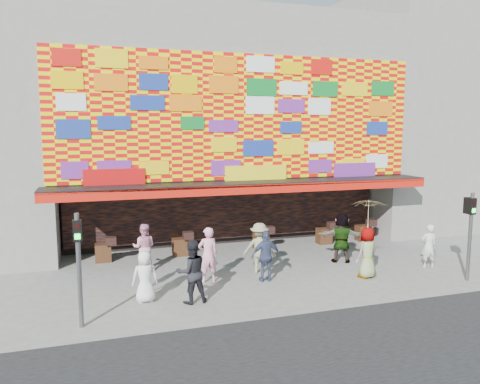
{
  "coord_description": "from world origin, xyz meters",
  "views": [
    {
      "loc": [
        -5.8,
        -13.74,
        5.09
      ],
      "look_at": [
        -0.77,
        2.0,
        2.86
      ],
      "focal_mm": 35.0,
      "sensor_mm": 36.0,
      "label": 1
    }
  ],
  "objects_px": {
    "signal_right": "(471,227)",
    "parasol": "(369,214)",
    "ped_e": "(266,256)",
    "ped_f": "(342,237)",
    "ped_a": "(145,277)",
    "ped_h": "(429,246)",
    "ped_i": "(144,247)",
    "ped_g": "(367,253)",
    "ped_b": "(208,255)",
    "ped_d": "(259,248)",
    "ped_c": "(192,272)",
    "signal_left": "(79,257)"
  },
  "relations": [
    {
      "from": "ped_a",
      "to": "ped_h",
      "type": "height_order",
      "value": "ped_h"
    },
    {
      "from": "ped_d",
      "to": "ped_e",
      "type": "height_order",
      "value": "ped_d"
    },
    {
      "from": "signal_left",
      "to": "ped_f",
      "type": "height_order",
      "value": "signal_left"
    },
    {
      "from": "ped_b",
      "to": "ped_e",
      "type": "distance_m",
      "value": 1.95
    },
    {
      "from": "signal_right",
      "to": "ped_h",
      "type": "xyz_separation_m",
      "value": [
        -0.26,
        1.64,
        -1.05
      ]
    },
    {
      "from": "signal_left",
      "to": "parasol",
      "type": "distance_m",
      "value": 9.42
    },
    {
      "from": "ped_a",
      "to": "ped_f",
      "type": "bearing_deg",
      "value": -166.76
    },
    {
      "from": "signal_left",
      "to": "ped_b",
      "type": "height_order",
      "value": "signal_left"
    },
    {
      "from": "ped_a",
      "to": "ped_g",
      "type": "bearing_deg",
      "value": 178.85
    },
    {
      "from": "signal_left",
      "to": "ped_d",
      "type": "relative_size",
      "value": 1.67
    },
    {
      "from": "ped_a",
      "to": "ped_c",
      "type": "distance_m",
      "value": 1.4
    },
    {
      "from": "signal_right",
      "to": "ped_a",
      "type": "height_order",
      "value": "signal_right"
    },
    {
      "from": "ped_a",
      "to": "parasol",
      "type": "height_order",
      "value": "parasol"
    },
    {
      "from": "ped_a",
      "to": "ped_b",
      "type": "relative_size",
      "value": 0.83
    },
    {
      "from": "ped_a",
      "to": "ped_c",
      "type": "height_order",
      "value": "ped_c"
    },
    {
      "from": "ped_g",
      "to": "ped_i",
      "type": "height_order",
      "value": "ped_g"
    },
    {
      "from": "signal_left",
      "to": "parasol",
      "type": "height_order",
      "value": "signal_left"
    },
    {
      "from": "ped_c",
      "to": "signal_left",
      "type": "bearing_deg",
      "value": 9.53
    },
    {
      "from": "signal_right",
      "to": "ped_e",
      "type": "xyz_separation_m",
      "value": [
        -6.53,
        2.01,
        -0.99
      ]
    },
    {
      "from": "ped_h",
      "to": "ped_a",
      "type": "bearing_deg",
      "value": 12.84
    },
    {
      "from": "ped_e",
      "to": "parasol",
      "type": "bearing_deg",
      "value": 170.67
    },
    {
      "from": "signal_right",
      "to": "parasol",
      "type": "height_order",
      "value": "signal_right"
    },
    {
      "from": "signal_left",
      "to": "ped_f",
      "type": "relative_size",
      "value": 1.55
    },
    {
      "from": "ped_f",
      "to": "ped_g",
      "type": "distance_m",
      "value": 1.97
    },
    {
      "from": "signal_right",
      "to": "ped_g",
      "type": "relative_size",
      "value": 1.7
    },
    {
      "from": "ped_g",
      "to": "ped_c",
      "type": "bearing_deg",
      "value": -11.84
    },
    {
      "from": "ped_e",
      "to": "ped_i",
      "type": "distance_m",
      "value": 4.52
    },
    {
      "from": "ped_a",
      "to": "ped_e",
      "type": "relative_size",
      "value": 0.89
    },
    {
      "from": "ped_h",
      "to": "ped_i",
      "type": "xyz_separation_m",
      "value": [
        -10.04,
        2.85,
        0.04
      ]
    },
    {
      "from": "ped_d",
      "to": "ped_e",
      "type": "bearing_deg",
      "value": 107.23
    },
    {
      "from": "ped_g",
      "to": "ped_i",
      "type": "relative_size",
      "value": 1.03
    },
    {
      "from": "ped_h",
      "to": "signal_right",
      "type": "bearing_deg",
      "value": 109.97
    },
    {
      "from": "ped_g",
      "to": "parasol",
      "type": "relative_size",
      "value": 0.89
    },
    {
      "from": "ped_g",
      "to": "ped_h",
      "type": "relative_size",
      "value": 1.08
    },
    {
      "from": "ped_g",
      "to": "ped_i",
      "type": "bearing_deg",
      "value": -40.07
    },
    {
      "from": "ped_d",
      "to": "ped_h",
      "type": "height_order",
      "value": "ped_d"
    },
    {
      "from": "ped_f",
      "to": "parasol",
      "type": "distance_m",
      "value": 2.33
    },
    {
      "from": "signal_left",
      "to": "ped_h",
      "type": "height_order",
      "value": "signal_left"
    },
    {
      "from": "ped_b",
      "to": "ped_d",
      "type": "bearing_deg",
      "value": -169.38
    },
    {
      "from": "signal_left",
      "to": "ped_h",
      "type": "bearing_deg",
      "value": 7.71
    },
    {
      "from": "ped_d",
      "to": "parasol",
      "type": "distance_m",
      "value": 3.95
    },
    {
      "from": "signal_right",
      "to": "ped_c",
      "type": "relative_size",
      "value": 1.6
    },
    {
      "from": "ped_b",
      "to": "ped_d",
      "type": "relative_size",
      "value": 1.04
    },
    {
      "from": "ped_e",
      "to": "ped_f",
      "type": "relative_size",
      "value": 0.9
    },
    {
      "from": "ped_h",
      "to": "ped_b",
      "type": "bearing_deg",
      "value": 4.88
    },
    {
      "from": "ped_f",
      "to": "ped_e",
      "type": "bearing_deg",
      "value": 45.12
    },
    {
      "from": "ped_g",
      "to": "ped_h",
      "type": "xyz_separation_m",
      "value": [
        2.82,
        0.33,
        -0.07
      ]
    },
    {
      "from": "ped_b",
      "to": "ped_c",
      "type": "distance_m",
      "value": 1.92
    },
    {
      "from": "ped_a",
      "to": "ped_b",
      "type": "height_order",
      "value": "ped_b"
    },
    {
      "from": "ped_b",
      "to": "ped_c",
      "type": "relative_size",
      "value": 1.0
    }
  ]
}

